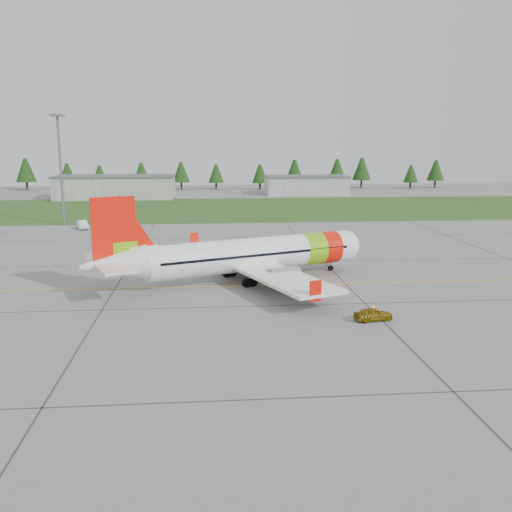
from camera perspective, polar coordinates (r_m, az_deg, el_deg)
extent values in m
plane|color=gray|center=(54.44, 0.64, -5.03)|extent=(320.00, 320.00, 0.00)
cylinder|color=white|center=(64.05, -0.24, 0.17)|extent=(24.36, 12.56, 3.71)
sphere|color=white|center=(70.33, 8.82, 1.04)|extent=(3.71, 3.71, 3.71)
cone|color=white|center=(58.83, -14.06, -0.84)|extent=(7.56, 5.90, 3.71)
cube|color=black|center=(70.44, 9.02, 1.32)|extent=(2.33, 2.86, 0.53)
cylinder|color=#7DC70E|center=(67.72, 5.54, 0.73)|extent=(3.69, 4.43, 3.79)
cylinder|color=#F51708|center=(68.95, 7.14, 0.88)|extent=(3.34, 4.29, 3.79)
cube|color=white|center=(64.05, -0.62, -0.78)|extent=(16.07, 30.22, 0.34)
cube|color=#F51708|center=(77.25, -6.20, 1.63)|extent=(1.12, 0.58, 1.90)
cube|color=#F51708|center=(50.64, 5.97, -3.50)|extent=(1.12, 0.58, 1.90)
cylinder|color=gray|center=(69.38, -1.46, -0.29)|extent=(3.92, 3.12, 2.00)
cylinder|color=gray|center=(60.30, 2.79, -2.07)|extent=(3.92, 3.12, 2.00)
cube|color=#F51708|center=(58.31, -14.02, 2.24)|extent=(4.19, 1.93, 7.23)
cube|color=#7DC70E|center=(58.89, -12.93, 0.31)|extent=(2.45, 1.28, 2.28)
cube|color=white|center=(58.69, -14.52, -0.65)|extent=(6.86, 11.29, 0.21)
cylinder|color=slate|center=(69.70, 7.49, -0.93)|extent=(0.17, 0.17, 1.33)
cylinder|color=black|center=(69.78, 7.48, -1.20)|extent=(0.70, 0.49, 0.65)
cylinder|color=slate|center=(66.22, -2.37, -1.28)|extent=(0.21, 0.21, 1.81)
cylinder|color=black|center=(66.16, -2.67, -1.65)|extent=(1.08, 0.76, 0.99)
cylinder|color=slate|center=(61.53, -0.32, -2.24)|extent=(0.21, 0.21, 1.81)
cylinder|color=black|center=(61.46, -0.64, -2.65)|extent=(1.08, 0.76, 0.99)
imported|color=gold|center=(50.71, 11.69, -4.51)|extent=(1.39, 1.55, 3.39)
imported|color=silver|center=(107.27, -17.02, 3.83)|extent=(2.03, 1.97, 4.62)
cube|color=#30561E|center=(134.96, -2.84, 4.76)|extent=(320.00, 50.00, 0.03)
cube|color=gold|center=(62.12, -0.09, -2.95)|extent=(120.00, 0.25, 0.02)
cube|color=#A8A8A3|center=(164.33, -13.83, 6.66)|extent=(32.00, 14.00, 6.00)
cube|color=#A8A8A3|center=(173.12, 5.03, 7.03)|extent=(24.00, 12.00, 5.20)
cylinder|color=slate|center=(113.32, -18.93, 8.00)|extent=(0.50, 0.50, 20.00)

